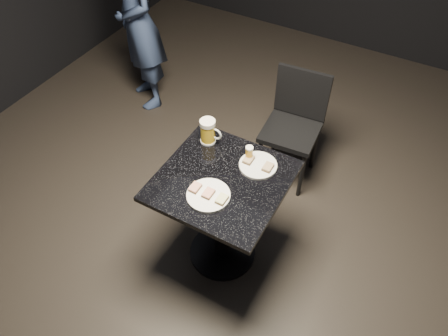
{
  "coord_description": "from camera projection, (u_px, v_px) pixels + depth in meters",
  "views": [
    {
      "loc": [
        0.8,
        -1.41,
        2.56
      ],
      "look_at": [
        0.0,
        0.02,
        0.82
      ],
      "focal_mm": 35.0,
      "sensor_mm": 36.0,
      "label": 1
    }
  ],
  "objects": [
    {
      "name": "patron",
      "position": [
        139.0,
        22.0,
        3.58
      ],
      "size": [
        0.67,
        0.63,
        1.55
      ],
      "primitive_type": "imported",
      "rotation": [
        0.0,
        0.0,
        -0.62
      ],
      "color": "navy",
      "rests_on": "floor"
    },
    {
      "name": "beer_mug",
      "position": [
        208.0,
        131.0,
        2.58
      ],
      "size": [
        0.14,
        0.1,
        0.16
      ],
      "color": "silver",
      "rests_on": "table"
    },
    {
      "name": "chair",
      "position": [
        294.0,
        121.0,
        3.15
      ],
      "size": [
        0.42,
        0.42,
        0.86
      ],
      "color": "black",
      "rests_on": "floor"
    },
    {
      "name": "beer_tumbler",
      "position": [
        249.0,
        153.0,
        2.49
      ],
      "size": [
        0.05,
        0.05,
        0.1
      ],
      "color": "silver",
      "rests_on": "table"
    },
    {
      "name": "floor",
      "position": [
        223.0,
        252.0,
        2.97
      ],
      "size": [
        6.0,
        6.0,
        0.0
      ],
      "primitive_type": "plane",
      "color": "black",
      "rests_on": "ground"
    },
    {
      "name": "plate_large",
      "position": [
        208.0,
        195.0,
        2.33
      ],
      "size": [
        0.24,
        0.24,
        0.01
      ],
      "primitive_type": "cylinder",
      "color": "white",
      "rests_on": "table"
    },
    {
      "name": "canapes_on_plate_small",
      "position": [
        258.0,
        163.0,
        2.48
      ],
      "size": [
        0.17,
        0.07,
        0.02
      ],
      "color": "#4C3521",
      "rests_on": "plate_small"
    },
    {
      "name": "canapes_on_plate_large",
      "position": [
        208.0,
        193.0,
        2.32
      ],
      "size": [
        0.22,
        0.07,
        0.02
      ],
      "color": "#4C3521",
      "rests_on": "plate_large"
    },
    {
      "name": "plate_small",
      "position": [
        258.0,
        165.0,
        2.49
      ],
      "size": [
        0.22,
        0.22,
        0.01
      ],
      "primitive_type": "cylinder",
      "color": "silver",
      "rests_on": "table"
    },
    {
      "name": "table",
      "position": [
        222.0,
        206.0,
        2.6
      ],
      "size": [
        0.7,
        0.7,
        0.75
      ],
      "color": "black",
      "rests_on": "floor"
    }
  ]
}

